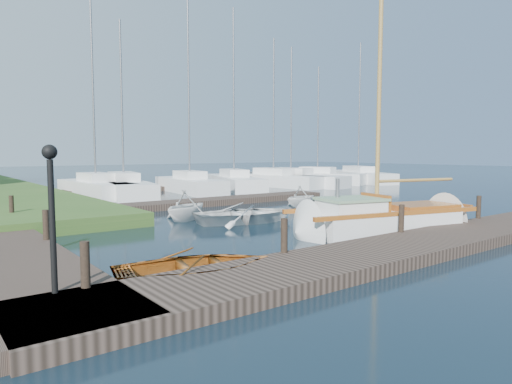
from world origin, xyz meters
TOP-DOWN VIEW (x-y plane):
  - ground at (0.00, 0.00)m, footprint 160.00×160.00m
  - near_dock at (0.00, -6.00)m, footprint 18.00×2.20m
  - far_dock at (2.00, 6.50)m, footprint 14.00×1.60m
  - pontoon at (10.00, 16.00)m, footprint 30.00×1.60m
  - mooring_post_0 at (-7.50, -5.00)m, footprint 0.16×0.16m
  - mooring_post_1 at (-3.00, -5.00)m, footprint 0.16×0.16m
  - mooring_post_2 at (1.50, -5.00)m, footprint 0.16×0.16m
  - mooring_post_3 at (6.00, -5.00)m, footprint 0.16×0.16m
  - mooring_post_4 at (-7.00, 0.00)m, footprint 0.16×0.16m
  - mooring_post_5 at (-7.00, 5.00)m, footprint 0.16×0.16m
  - lamp_post at (-8.00, -5.00)m, footprint 0.24×0.24m
  - sailboat at (2.49, -3.71)m, footprint 7.41×3.61m
  - dinghy at (-5.17, -4.70)m, footprint 3.82×3.12m
  - tender_b at (-1.38, 2.58)m, footprint 3.17×3.03m
  - tender_c at (0.16, 0.81)m, footprint 4.37×3.53m
  - tender_d at (5.05, 3.03)m, footprint 2.53×2.30m
  - marina_boat_0 at (-1.01, 14.33)m, footprint 2.55×7.42m
  - marina_boat_1 at (0.58, 14.05)m, footprint 3.94×9.36m
  - marina_boat_2 at (4.78, 13.39)m, footprint 2.96×7.38m
  - marina_boat_3 at (8.65, 13.91)m, footprint 4.99×8.99m
  - marina_boat_4 at (12.55, 14.21)m, footprint 3.01×9.36m
  - marina_boat_5 at (13.96, 13.79)m, footprint 3.68×9.91m
  - marina_boat_6 at (17.27, 14.17)m, footprint 5.08×8.15m
  - marina_boat_7 at (21.77, 13.62)m, footprint 5.31×9.40m

SIDE VIEW (x-z plane):
  - ground at x=0.00m, z-range 0.00..0.00m
  - near_dock at x=0.00m, z-range 0.00..0.30m
  - far_dock at x=2.00m, z-range 0.00..0.30m
  - pontoon at x=10.00m, z-range 0.00..0.30m
  - sailboat at x=2.49m, z-range -4.57..5.26m
  - dinghy at x=-5.17m, z-range 0.00..0.69m
  - tender_c at x=0.16m, z-range 0.00..0.80m
  - marina_boat_6 at x=17.27m, z-range -4.23..5.35m
  - marina_boat_5 at x=13.96m, z-range -4.76..5.88m
  - marina_boat_1 at x=0.58m, z-range -4.67..5.79m
  - marina_boat_4 at x=12.55m, z-range -5.01..6.15m
  - marina_boat_7 at x=21.77m, z-range -5.44..6.59m
  - tender_d at x=5.05m, z-range 0.00..1.15m
  - marina_boat_3 at x=8.65m, z-range -5.72..6.88m
  - marina_boat_0 at x=-1.01m, z-range -5.34..6.50m
  - marina_boat_2 at x=4.78m, z-range -5.51..6.69m
  - tender_b at x=-1.38m, z-range 0.00..1.29m
  - mooring_post_0 at x=-7.50m, z-range 0.30..1.10m
  - mooring_post_1 at x=-3.00m, z-range 0.30..1.10m
  - mooring_post_2 at x=1.50m, z-range 0.30..1.10m
  - mooring_post_3 at x=6.00m, z-range 0.30..1.10m
  - mooring_post_4 at x=-7.00m, z-range 0.30..1.10m
  - mooring_post_5 at x=-7.00m, z-range 0.30..1.10m
  - lamp_post at x=-8.00m, z-range 0.65..3.09m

